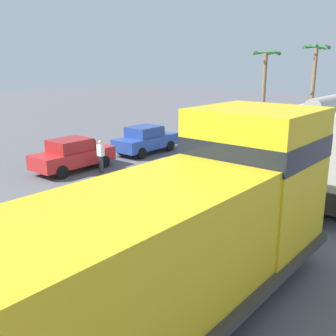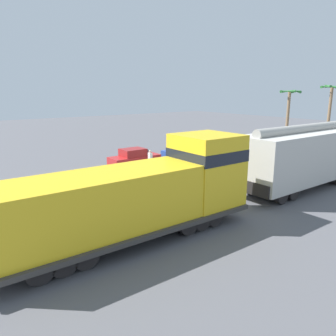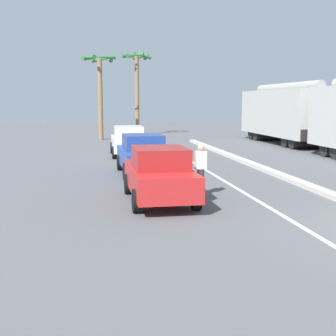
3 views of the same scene
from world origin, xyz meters
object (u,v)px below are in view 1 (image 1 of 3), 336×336
(palm_tree_near, at_px, (315,63))
(palm_tree_far, at_px, (265,69))
(cyclist, at_px, (149,186))
(parked_car_white, at_px, (208,126))
(pedestrian_by_cars, at_px, (101,156))
(parked_car_blue, at_px, (146,140))
(parked_car_red, at_px, (73,155))
(locomotive, at_px, (165,248))

(palm_tree_near, xyz_separation_m, palm_tree_far, (-3.20, -3.83, -0.52))
(cyclist, bearing_deg, parked_car_white, 115.93)
(pedestrian_by_cars, bearing_deg, parked_car_white, 96.88)
(cyclist, bearing_deg, parked_car_blue, 133.95)
(parked_car_blue, height_order, palm_tree_far, palm_tree_far)
(parked_car_red, relative_size, parked_car_blue, 0.99)
(cyclist, height_order, pedestrian_by_cars, cyclist)
(parked_car_white, bearing_deg, locomotive, -57.89)
(parked_car_red, distance_m, pedestrian_by_cars, 1.54)
(cyclist, bearing_deg, palm_tree_far, 107.51)
(parked_car_white, bearing_deg, palm_tree_near, 82.39)
(locomotive, relative_size, parked_car_blue, 2.73)
(locomotive, height_order, parked_car_blue, locomotive)
(locomotive, relative_size, palm_tree_near, 1.64)
(parked_car_red, xyz_separation_m, palm_tree_near, (2.02, 26.70, 4.42))
(palm_tree_far, bearing_deg, cyclist, -72.49)
(parked_car_blue, relative_size, palm_tree_far, 0.66)
(locomotive, xyz_separation_m, cyclist, (-4.96, 4.92, -0.98))
(locomotive, relative_size, parked_car_white, 2.76)
(parked_car_blue, bearing_deg, palm_tree_near, 84.85)
(palm_tree_far, bearing_deg, parked_car_white, -83.71)
(locomotive, relative_size, parked_car_red, 2.76)
(palm_tree_near, xyz_separation_m, pedestrian_by_cars, (-0.63, -26.06, -4.39))
(locomotive, bearing_deg, pedestrian_by_cars, 145.35)
(cyclist, distance_m, palm_tree_near, 28.77)
(parked_car_red, distance_m, palm_tree_far, 23.24)
(palm_tree_far, bearing_deg, parked_car_red, -87.06)
(locomotive, distance_m, palm_tree_near, 34.49)
(locomotive, bearing_deg, palm_tree_far, 113.38)
(parked_car_red, bearing_deg, locomotive, -28.84)
(palm_tree_far, bearing_deg, pedestrian_by_cars, -83.41)
(parked_car_red, relative_size, palm_tree_far, 0.66)
(parked_car_blue, xyz_separation_m, pedestrian_by_cars, (1.30, -4.61, 0.03))
(palm_tree_near, height_order, palm_tree_far, palm_tree_near)
(parked_car_white, distance_m, palm_tree_near, 15.61)
(parked_car_red, bearing_deg, parked_car_white, 89.80)
(parked_car_red, height_order, parked_car_blue, same)
(locomotive, distance_m, palm_tree_far, 31.92)
(parked_car_white, height_order, palm_tree_far, palm_tree_far)
(parked_car_red, bearing_deg, parked_car_blue, 89.01)
(parked_car_blue, bearing_deg, pedestrian_by_cars, -74.20)
(palm_tree_near, distance_m, palm_tree_far, 5.01)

